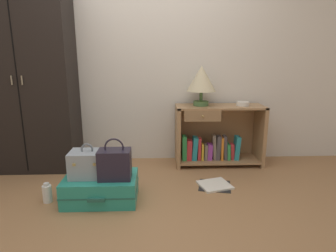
{
  "coord_description": "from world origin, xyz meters",
  "views": [
    {
      "loc": [
        0.19,
        -1.93,
        1.22
      ],
      "look_at": [
        0.29,
        0.87,
        0.55
      ],
      "focal_mm": 30.65,
      "sensor_mm": 36.0,
      "label": 1
    }
  ],
  "objects": [
    {
      "name": "bowl",
      "position": [
        1.15,
        1.23,
        0.71
      ],
      "size": [
        0.14,
        0.14,
        0.05
      ],
      "primitive_type": "cylinder",
      "color": "silver",
      "rests_on": "bookshelf"
    },
    {
      "name": "ground_plane",
      "position": [
        0.0,
        0.0,
        0.0
      ],
      "size": [
        9.0,
        9.0,
        0.0
      ],
      "primitive_type": "plane",
      "color": "#9E7047"
    },
    {
      "name": "handbag",
      "position": [
        -0.17,
        0.35,
        0.35
      ],
      "size": [
        0.27,
        0.18,
        0.35
      ],
      "color": "#231E2D",
      "rests_on": "suitcase_large"
    },
    {
      "name": "open_book_on_floor",
      "position": [
        0.74,
        0.63,
        0.01
      ],
      "size": [
        0.35,
        0.33,
        0.02
      ],
      "color": "white",
      "rests_on": "ground_plane"
    },
    {
      "name": "wardrobe",
      "position": [
        -1.19,
        1.2,
        1.0
      ],
      "size": [
        0.96,
        0.47,
        2.0
      ],
      "color": "black",
      "rests_on": "ground_plane"
    },
    {
      "name": "suitcase_large",
      "position": [
        -0.31,
        0.4,
        0.11
      ],
      "size": [
        0.63,
        0.43,
        0.22
      ],
      "color": "teal",
      "rests_on": "ground_plane"
    },
    {
      "name": "table_lamp",
      "position": [
        0.68,
        1.26,
        0.98
      ],
      "size": [
        0.33,
        0.33,
        0.44
      ],
      "color": "#4C7542",
      "rests_on": "bookshelf"
    },
    {
      "name": "back_wall",
      "position": [
        0.0,
        1.5,
        1.3
      ],
      "size": [
        6.4,
        0.1,
        2.6
      ],
      "primitive_type": "cube",
      "color": "silver",
      "rests_on": "ground_plane"
    },
    {
      "name": "bottle",
      "position": [
        -0.77,
        0.38,
        0.08
      ],
      "size": [
        0.08,
        0.08,
        0.17
      ],
      "color": "white",
      "rests_on": "ground_plane"
    },
    {
      "name": "train_case",
      "position": [
        -0.41,
        0.41,
        0.33
      ],
      "size": [
        0.3,
        0.24,
        0.3
      ],
      "color": "#8E99A3",
      "rests_on": "suitcase_large"
    },
    {
      "name": "bookshelf",
      "position": [
        0.87,
        1.25,
        0.32
      ],
      "size": [
        0.99,
        0.38,
        0.69
      ],
      "color": "#A37A51",
      "rests_on": "ground_plane"
    }
  ]
}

